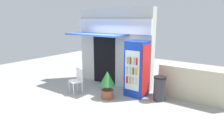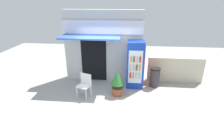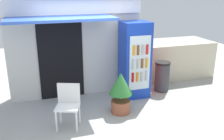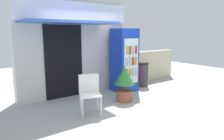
# 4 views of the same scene
# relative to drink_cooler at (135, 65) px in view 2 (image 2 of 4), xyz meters

# --- Properties ---
(ground) EXTENTS (16.00, 16.00, 0.00)m
(ground) POSITION_rel_drink_cooler_xyz_m (-1.16, -1.03, -0.99)
(ground) COLOR #A3A39E
(storefront_building) EXTENTS (3.44, 1.35, 3.13)m
(storefront_building) POSITION_rel_drink_cooler_xyz_m (-1.45, 0.60, 0.62)
(storefront_building) COLOR silver
(storefront_building) RESTS_ON ground
(drink_cooler) EXTENTS (0.71, 0.70, 1.98)m
(drink_cooler) POSITION_rel_drink_cooler_xyz_m (0.00, 0.00, 0.00)
(drink_cooler) COLOR #1438B2
(drink_cooler) RESTS_ON ground
(plastic_chair) EXTENTS (0.57, 0.53, 0.92)m
(plastic_chair) POSITION_rel_drink_cooler_xyz_m (-1.92, -1.06, -0.45)
(plastic_chair) COLOR white
(plastic_chair) RESTS_ON ground
(potted_plant_near_shop) EXTENTS (0.54, 0.54, 0.97)m
(potted_plant_near_shop) POSITION_rel_drink_cooler_xyz_m (-0.69, -0.83, -0.43)
(potted_plant_near_shop) COLOR #995138
(potted_plant_near_shop) RESTS_ON ground
(trash_bin) EXTENTS (0.43, 0.43, 0.84)m
(trash_bin) POSITION_rel_drink_cooler_xyz_m (0.86, 0.06, -0.57)
(trash_bin) COLOR #38383D
(trash_bin) RESTS_ON ground
(stone_boundary_wall) EXTENTS (2.42, 0.23, 1.13)m
(stone_boundary_wall) POSITION_rel_drink_cooler_xyz_m (1.80, 0.64, -0.42)
(stone_boundary_wall) COLOR beige
(stone_boundary_wall) RESTS_ON ground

